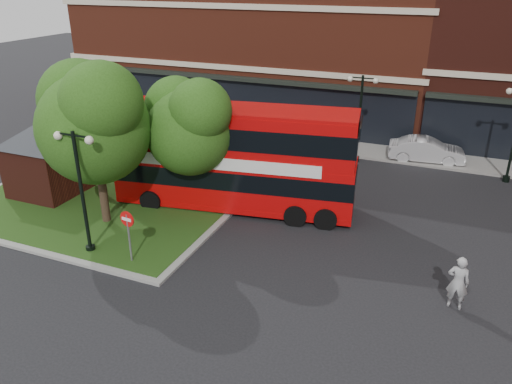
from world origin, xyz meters
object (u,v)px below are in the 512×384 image
at_px(bus, 234,152).
at_px(woman, 458,282).
at_px(car_silver, 230,126).
at_px(car_white, 427,150).

distance_m(bus, woman, 10.94).
height_order(bus, car_silver, bus).
relative_size(woman, car_silver, 0.46).
relative_size(bus, woman, 5.87).
bearing_deg(car_white, woman, -178.21).
relative_size(bus, car_white, 2.63).
bearing_deg(car_white, car_silver, 82.84).
bearing_deg(car_white, bus, 134.50).
height_order(bus, woman, bus).
xyz_separation_m(bus, woman, (9.93, -4.23, -1.79)).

